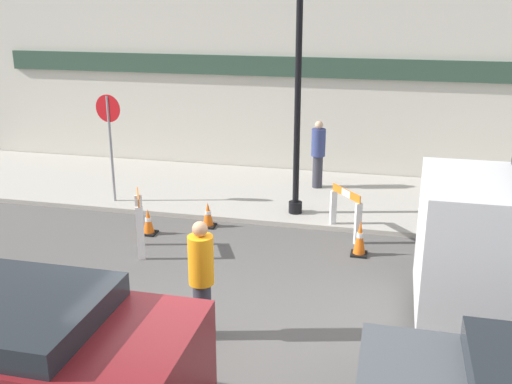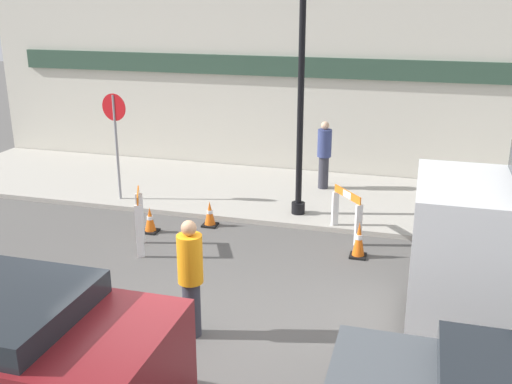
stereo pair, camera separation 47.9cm
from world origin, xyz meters
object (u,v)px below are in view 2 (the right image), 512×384
Objects in this scene: stop_sign at (116,130)px; person_pedestrian at (324,153)px; person_worker at (191,275)px; streetlamp_post at (303,20)px.

stop_sign reaches higher than person_pedestrian.
person_pedestrian reaches higher than person_worker.
stop_sign is at bearing -177.74° from streetlamp_post.
person_pedestrian is (0.22, 1.88, -3.09)m from streetlamp_post.
person_worker is at bearing 134.73° from stop_sign.
streetlamp_post is at bearing -170.37° from stop_sign.
stop_sign is (-4.11, -0.16, -2.36)m from streetlamp_post.
streetlamp_post reaches higher than stop_sign.
person_worker is 6.84m from person_pedestrian.
streetlamp_post reaches higher than person_pedestrian.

